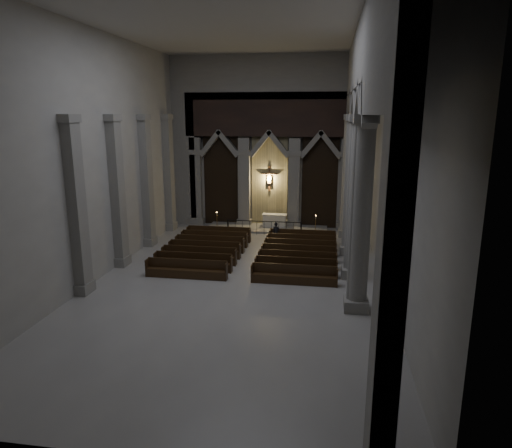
{
  "coord_description": "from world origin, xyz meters",
  "views": [
    {
      "loc": [
        4.11,
        -20.75,
        8.02
      ],
      "look_at": [
        0.39,
        3.0,
        2.22
      ],
      "focal_mm": 32.0,
      "sensor_mm": 36.0,
      "label": 1
    }
  ],
  "objects_px": {
    "candle_stand_right": "(315,230)",
    "pews": "(251,254)",
    "worshipper": "(276,233)",
    "altar_rail": "(264,225)",
    "candle_stand_left": "(217,226)",
    "altar": "(274,220)"
  },
  "relations": [
    {
      "from": "pews",
      "to": "candle_stand_right",
      "type": "bearing_deg",
      "value": 59.72
    },
    {
      "from": "candle_stand_right",
      "to": "worshipper",
      "type": "distance_m",
      "value": 3.39
    },
    {
      "from": "candle_stand_left",
      "to": "worshipper",
      "type": "bearing_deg",
      "value": -27.78
    },
    {
      "from": "candle_stand_left",
      "to": "pews",
      "type": "distance_m",
      "value": 6.8
    },
    {
      "from": "candle_stand_right",
      "to": "candle_stand_left",
      "type": "bearing_deg",
      "value": -179.87
    },
    {
      "from": "altar_rail",
      "to": "pews",
      "type": "bearing_deg",
      "value": -90.0
    },
    {
      "from": "altar",
      "to": "pews",
      "type": "relative_size",
      "value": 0.18
    },
    {
      "from": "altar_rail",
      "to": "candle_stand_left",
      "type": "height_order",
      "value": "candle_stand_left"
    },
    {
      "from": "altar",
      "to": "worshipper",
      "type": "xyz_separation_m",
      "value": [
        0.54,
        -3.8,
        0.07
      ]
    },
    {
      "from": "candle_stand_right",
      "to": "altar_rail",
      "type": "bearing_deg",
      "value": -171.85
    },
    {
      "from": "altar",
      "to": "pews",
      "type": "xyz_separation_m",
      "value": [
        -0.48,
        -7.36,
        -0.3
      ]
    },
    {
      "from": "candle_stand_right",
      "to": "pews",
      "type": "relative_size",
      "value": 0.15
    },
    {
      "from": "pews",
      "to": "worshipper",
      "type": "relative_size",
      "value": 7.15
    },
    {
      "from": "altar_rail",
      "to": "candle_stand_right",
      "type": "relative_size",
      "value": 3.65
    },
    {
      "from": "candle_stand_right",
      "to": "pews",
      "type": "height_order",
      "value": "candle_stand_right"
    },
    {
      "from": "altar",
      "to": "candle_stand_left",
      "type": "height_order",
      "value": "candle_stand_left"
    },
    {
      "from": "altar",
      "to": "candle_stand_right",
      "type": "relative_size",
      "value": 1.26
    },
    {
      "from": "candle_stand_left",
      "to": "candle_stand_right",
      "type": "bearing_deg",
      "value": 0.13
    },
    {
      "from": "altar_rail",
      "to": "worshipper",
      "type": "bearing_deg",
      "value": -61.12
    },
    {
      "from": "worshipper",
      "to": "altar_rail",
      "type": "bearing_deg",
      "value": 124.83
    },
    {
      "from": "altar_rail",
      "to": "candle_stand_left",
      "type": "relative_size",
      "value": 3.67
    },
    {
      "from": "altar",
      "to": "worshipper",
      "type": "relative_size",
      "value": 1.32
    }
  ]
}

